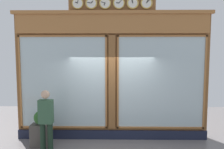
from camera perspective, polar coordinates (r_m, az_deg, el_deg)
The scene contains 4 objects.
shop_facade at distance 7.55m, azimuth 0.02°, elevation -0.11°, with size 5.86×0.42×4.32m.
pedestrian at distance 6.80m, azimuth -14.84°, elevation -9.82°, with size 0.37×0.23×1.69m.
planter_box at distance 7.51m, azimuth -15.86°, elevation -13.21°, with size 0.56×0.36×0.64m, color #4C4742.
planter_shrub at distance 7.36m, azimuth -15.98°, elevation -9.45°, with size 0.38×0.38×0.38m, color #285623.
Camera 1 is at (-0.13, 7.38, 2.78)m, focal length 40.02 mm.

